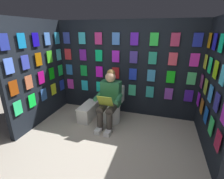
% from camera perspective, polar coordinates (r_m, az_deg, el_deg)
% --- Properties ---
extents(ground_plane, '(30.00, 30.00, 0.00)m').
position_cam_1_polar(ground_plane, '(2.83, -4.98, -23.26)').
color(ground_plane, '#B2A899').
extents(display_wall_back, '(3.34, 0.14, 2.15)m').
position_cam_1_polar(display_wall_back, '(3.88, 4.48, 7.04)').
color(display_wall_back, black).
rests_on(display_wall_back, ground).
extents(display_wall_left, '(0.14, 1.75, 2.15)m').
position_cam_1_polar(display_wall_left, '(3.02, 32.56, 0.25)').
color(display_wall_left, black).
rests_on(display_wall_left, ground).
extents(display_wall_right, '(0.14, 1.75, 2.15)m').
position_cam_1_polar(display_wall_right, '(3.82, -24.28, 5.16)').
color(display_wall_right, black).
rests_on(display_wall_right, ground).
extents(toilet, '(0.41, 0.56, 0.77)m').
position_cam_1_polar(toilet, '(3.69, 0.22, -5.89)').
color(toilet, white).
rests_on(toilet, ground).
extents(person_reading, '(0.54, 0.69, 1.19)m').
position_cam_1_polar(person_reading, '(3.39, -1.01, -3.28)').
color(person_reading, '#286B42').
rests_on(person_reading, ground).
extents(comic_longbox_near, '(0.31, 0.66, 0.34)m').
position_cam_1_polar(comic_longbox_near, '(3.87, -8.07, -7.41)').
color(comic_longbox_near, white).
rests_on(comic_longbox_near, ground).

